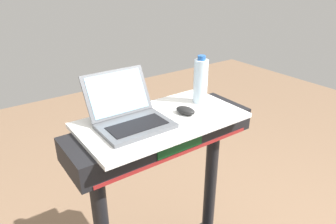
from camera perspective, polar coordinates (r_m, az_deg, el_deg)
name	(u,v)px	position (r m, az deg, el deg)	size (l,w,h in m)	color
desk_board	(162,120)	(1.42, -1.17, -1.51)	(0.75, 0.41, 0.02)	white
laptop	(129,115)	(1.36, -7.08, -0.50)	(0.30, 0.31, 0.21)	#515459
computer_mouse	(185,110)	(1.46, 3.23, 0.28)	(0.06, 0.10, 0.03)	black
water_bottle	(201,81)	(1.56, 6.00, 5.72)	(0.07, 0.07, 0.24)	silver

